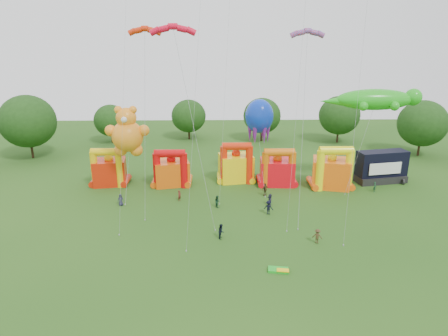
{
  "coord_description": "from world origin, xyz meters",
  "views": [
    {
      "loc": [
        -2.21,
        -31.27,
        21.96
      ],
      "look_at": [
        -1.17,
        18.0,
        5.9
      ],
      "focal_mm": 32.0,
      "sensor_mm": 36.0,
      "label": 1
    }
  ],
  "objects_px": {
    "bouncy_castle_2": "(236,166)",
    "stage_trailer": "(381,167)",
    "spectator_4": "(265,189)",
    "bouncy_castle_0": "(109,170)",
    "teddy_bear_kite": "(127,137)",
    "octopus_kite": "(260,126)",
    "spectator_0": "(121,200)",
    "gecko_kite": "(365,131)"
  },
  "relations": [
    {
      "from": "bouncy_castle_0",
      "to": "gecko_kite",
      "type": "bearing_deg",
      "value": -3.33
    },
    {
      "from": "bouncy_castle_0",
      "to": "gecko_kite",
      "type": "height_order",
      "value": "gecko_kite"
    },
    {
      "from": "gecko_kite",
      "to": "spectator_4",
      "type": "xyz_separation_m",
      "value": [
        -14.93,
        -2.94,
        -8.03
      ]
    },
    {
      "from": "teddy_bear_kite",
      "to": "octopus_kite",
      "type": "bearing_deg",
      "value": 16.02
    },
    {
      "from": "teddy_bear_kite",
      "to": "spectator_4",
      "type": "distance_m",
      "value": 21.4
    },
    {
      "from": "spectator_0",
      "to": "spectator_4",
      "type": "bearing_deg",
      "value": -3.97
    },
    {
      "from": "bouncy_castle_2",
      "to": "octopus_kite",
      "type": "relative_size",
      "value": 0.52
    },
    {
      "from": "bouncy_castle_0",
      "to": "bouncy_castle_2",
      "type": "bearing_deg",
      "value": 3.45
    },
    {
      "from": "bouncy_castle_0",
      "to": "spectator_4",
      "type": "relative_size",
      "value": 3.27
    },
    {
      "from": "spectator_0",
      "to": "bouncy_castle_0",
      "type": "bearing_deg",
      "value": 99.61
    },
    {
      "from": "stage_trailer",
      "to": "bouncy_castle_0",
      "type": "bearing_deg",
      "value": -179.5
    },
    {
      "from": "bouncy_castle_0",
      "to": "gecko_kite",
      "type": "relative_size",
      "value": 0.41
    },
    {
      "from": "bouncy_castle_2",
      "to": "octopus_kite",
      "type": "xyz_separation_m",
      "value": [
        3.76,
        1.37,
        6.23
      ]
    },
    {
      "from": "stage_trailer",
      "to": "spectator_4",
      "type": "relative_size",
      "value": 4.39
    },
    {
      "from": "bouncy_castle_2",
      "to": "spectator_0",
      "type": "bearing_deg",
      "value": -149.36
    },
    {
      "from": "bouncy_castle_2",
      "to": "spectator_0",
      "type": "height_order",
      "value": "bouncy_castle_2"
    },
    {
      "from": "octopus_kite",
      "to": "spectator_0",
      "type": "height_order",
      "value": "octopus_kite"
    },
    {
      "from": "bouncy_castle_0",
      "to": "spectator_4",
      "type": "height_order",
      "value": "bouncy_castle_0"
    },
    {
      "from": "octopus_kite",
      "to": "gecko_kite",
      "type": "bearing_deg",
      "value": -17.67
    },
    {
      "from": "spectator_4",
      "to": "gecko_kite",
      "type": "bearing_deg",
      "value": 162.87
    },
    {
      "from": "bouncy_castle_2",
      "to": "spectator_4",
      "type": "distance_m",
      "value": 7.69
    },
    {
      "from": "gecko_kite",
      "to": "octopus_kite",
      "type": "distance_m",
      "value": 15.89
    },
    {
      "from": "bouncy_castle_0",
      "to": "teddy_bear_kite",
      "type": "height_order",
      "value": "teddy_bear_kite"
    },
    {
      "from": "gecko_kite",
      "to": "spectator_0",
      "type": "xyz_separation_m",
      "value": [
        -35.22,
        -6.22,
        -8.15
      ]
    },
    {
      "from": "octopus_kite",
      "to": "teddy_bear_kite",
      "type": "bearing_deg",
      "value": -163.98
    },
    {
      "from": "bouncy_castle_0",
      "to": "octopus_kite",
      "type": "relative_size",
      "value": 0.48
    },
    {
      "from": "bouncy_castle_2",
      "to": "teddy_bear_kite",
      "type": "height_order",
      "value": "teddy_bear_kite"
    },
    {
      "from": "stage_trailer",
      "to": "spectator_4",
      "type": "xyz_separation_m",
      "value": [
        -19.17,
        -5.57,
        -1.51
      ]
    },
    {
      "from": "bouncy_castle_2",
      "to": "spectator_4",
      "type": "bearing_deg",
      "value": -58.19
    },
    {
      "from": "bouncy_castle_0",
      "to": "bouncy_castle_2",
      "type": "distance_m",
      "value": 19.92
    },
    {
      "from": "octopus_kite",
      "to": "spectator_0",
      "type": "bearing_deg",
      "value": -151.21
    },
    {
      "from": "bouncy_castle_2",
      "to": "stage_trailer",
      "type": "relative_size",
      "value": 0.8
    },
    {
      "from": "gecko_kite",
      "to": "octopus_kite",
      "type": "xyz_separation_m",
      "value": [
        -15.14,
        4.82,
        -0.21
      ]
    },
    {
      "from": "stage_trailer",
      "to": "teddy_bear_kite",
      "type": "bearing_deg",
      "value": -174.92
    },
    {
      "from": "stage_trailer",
      "to": "teddy_bear_kite",
      "type": "xyz_separation_m",
      "value": [
        -39.11,
        -3.48,
        5.96
      ]
    },
    {
      "from": "spectator_0",
      "to": "gecko_kite",
      "type": "bearing_deg",
      "value": -3.14
    },
    {
      "from": "gecko_kite",
      "to": "spectator_0",
      "type": "distance_m",
      "value": 36.68
    },
    {
      "from": "teddy_bear_kite",
      "to": "octopus_kite",
      "type": "xyz_separation_m",
      "value": [
        19.73,
        5.67,
        0.35
      ]
    },
    {
      "from": "teddy_bear_kite",
      "to": "octopus_kite",
      "type": "distance_m",
      "value": 20.53
    },
    {
      "from": "teddy_bear_kite",
      "to": "spectator_0",
      "type": "bearing_deg",
      "value": -93.81
    },
    {
      "from": "bouncy_castle_0",
      "to": "spectator_4",
      "type": "distance_m",
      "value": 24.45
    },
    {
      "from": "spectator_4",
      "to": "stage_trailer",
      "type": "bearing_deg",
      "value": 167.94
    }
  ]
}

